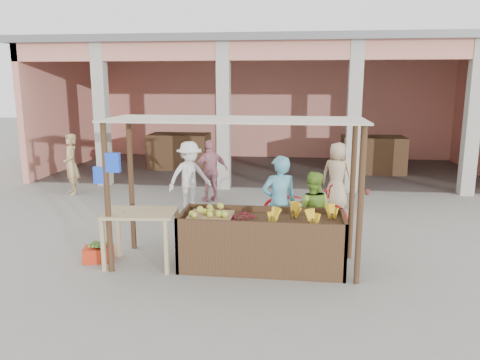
# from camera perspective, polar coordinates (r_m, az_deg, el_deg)

# --- Properties ---
(ground) EXTENTS (60.00, 60.00, 0.00)m
(ground) POSITION_cam_1_polar(r_m,az_deg,el_deg) (7.76, -1.11, -10.39)
(ground) COLOR gray
(ground) RESTS_ON ground
(market_building) EXTENTS (14.40, 6.40, 4.20)m
(market_building) POSITION_cam_1_polar(r_m,az_deg,el_deg) (16.07, 3.62, 10.98)
(market_building) COLOR tan
(market_building) RESTS_ON ground
(fruit_stall) EXTENTS (2.60, 0.95, 0.80)m
(fruit_stall) POSITION_cam_1_polar(r_m,az_deg,el_deg) (7.57, 2.67, -7.75)
(fruit_stall) COLOR #4C321E
(fruit_stall) RESTS_ON ground
(stall_awning) EXTENTS (4.09, 1.35, 2.39)m
(stall_awning) POSITION_cam_1_polar(r_m,az_deg,el_deg) (7.31, -1.22, 4.30)
(stall_awning) COLOR #4C321E
(stall_awning) RESTS_ON ground
(banana_heap) EXTENTS (1.06, 0.58, 0.19)m
(banana_heap) POSITION_cam_1_polar(r_m,az_deg,el_deg) (7.34, 7.41, -4.38)
(banana_heap) COLOR yellow
(banana_heap) RESTS_ON fruit_stall
(melon_tray) EXTENTS (0.69, 0.60, 0.19)m
(melon_tray) POSITION_cam_1_polar(r_m,az_deg,el_deg) (7.51, -3.58, -4.00)
(melon_tray) COLOR #A57C55
(melon_tray) RESTS_ON fruit_stall
(berry_heap) EXTENTS (0.44, 0.36, 0.14)m
(berry_heap) POSITION_cam_1_polar(r_m,az_deg,el_deg) (7.41, 0.58, -4.34)
(berry_heap) COLOR maroon
(berry_heap) RESTS_ON fruit_stall
(side_table) EXTENTS (1.19, 0.86, 0.91)m
(side_table) POSITION_cam_1_polar(r_m,az_deg,el_deg) (7.70, -12.04, -4.81)
(side_table) COLOR tan
(side_table) RESTS_ON ground
(papaya_pile) EXTENTS (0.66, 0.38, 0.19)m
(papaya_pile) POSITION_cam_1_polar(r_m,az_deg,el_deg) (7.64, -12.12, -3.11)
(papaya_pile) COLOR #41802A
(papaya_pile) RESTS_ON side_table
(red_crate) EXTENTS (0.53, 0.44, 0.24)m
(red_crate) POSITION_cam_1_polar(r_m,az_deg,el_deg) (8.25, -16.86, -8.63)
(red_crate) COLOR red
(red_crate) RESTS_ON ground
(plantain_bundle) EXTENTS (0.35, 0.25, 0.07)m
(plantain_bundle) POSITION_cam_1_polar(r_m,az_deg,el_deg) (8.20, -16.93, -7.61)
(plantain_bundle) COLOR #4D8530
(plantain_bundle) RESTS_ON red_crate
(produce_sacks) EXTENTS (0.88, 0.82, 0.67)m
(produce_sacks) POSITION_cam_1_polar(r_m,az_deg,el_deg) (12.84, 14.43, -0.24)
(produce_sacks) COLOR maroon
(produce_sacks) RESTS_ON ground
(vendor_blue) EXTENTS (0.80, 0.68, 1.82)m
(vendor_blue) POSITION_cam_1_polar(r_m,az_deg,el_deg) (8.20, 4.80, -2.50)
(vendor_blue) COLOR #58A6C1
(vendor_blue) RESTS_ON ground
(vendor_green) EXTENTS (0.77, 0.50, 1.52)m
(vendor_green) POSITION_cam_1_polar(r_m,az_deg,el_deg) (8.23, 8.77, -3.65)
(vendor_green) COLOR #83B637
(vendor_green) RESTS_ON ground
(motorcycle) EXTENTS (1.20, 1.99, 0.98)m
(motorcycle) POSITION_cam_1_polar(r_m,az_deg,el_deg) (9.48, 7.83, -3.22)
(motorcycle) COLOR maroon
(motorcycle) RESTS_ON ground
(shopper_a) EXTENTS (1.24, 1.11, 1.75)m
(shopper_a) POSITION_cam_1_polar(r_m,az_deg,el_deg) (10.79, -6.17, 0.75)
(shopper_a) COLOR silver
(shopper_a) RESTS_ON ground
(shopper_b) EXTENTS (1.10, 0.93, 1.65)m
(shopper_b) POSITION_cam_1_polar(r_m,az_deg,el_deg) (11.62, -3.61, 1.36)
(shopper_b) COLOR #BE7481
(shopper_b) RESTS_ON ground
(shopper_c) EXTENTS (0.98, 0.83, 1.73)m
(shopper_c) POSITION_cam_1_polar(r_m,az_deg,el_deg) (11.29, 11.78, 1.01)
(shopper_c) COLOR tan
(shopper_c) RESTS_ON ground
(shopper_e) EXTENTS (0.76, 0.78, 1.67)m
(shopper_e) POSITION_cam_1_polar(r_m,az_deg,el_deg) (13.19, -19.90, 1.97)
(shopper_e) COLOR tan
(shopper_e) RESTS_ON ground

